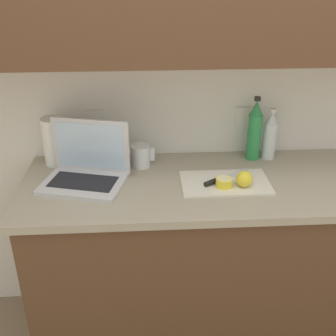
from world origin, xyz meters
name	(u,v)px	position (x,y,z in m)	size (l,w,h in m)	color
ground_plane	(227,328)	(0.00, 0.00, 0.00)	(12.00, 12.00, 0.00)	#847056
wall_back	(240,24)	(0.00, 0.24, 1.56)	(5.20, 0.38, 2.60)	white
counter_unit	(237,259)	(0.02, 0.00, 0.47)	(1.96, 0.63, 0.92)	brown
laptop	(86,168)	(-0.69, 0.04, 0.98)	(0.41, 0.33, 0.27)	silver
cutting_board	(225,183)	(-0.07, -0.02, 0.92)	(0.39, 0.24, 0.01)	silver
knife	(220,179)	(-0.10, -0.01, 0.93)	(0.24, 0.17, 0.02)	silver
lemon_half_cut	(224,182)	(-0.09, -0.06, 0.94)	(0.07, 0.07, 0.04)	yellow
lemon_whole_beside	(245,179)	(0.00, -0.07, 0.96)	(0.07, 0.07, 0.07)	yellow
bottle_green_soda	(270,136)	(0.19, 0.23, 1.03)	(0.06, 0.06, 0.26)	silver
bottle_oil_tall	(254,131)	(0.11, 0.23, 1.06)	(0.07, 0.07, 0.32)	#2D934C
measuring_cup	(141,156)	(-0.44, 0.18, 0.97)	(0.11, 0.09, 0.11)	silver
paper_towel_roll	(55,142)	(-0.85, 0.23, 1.03)	(0.11, 0.11, 0.23)	white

